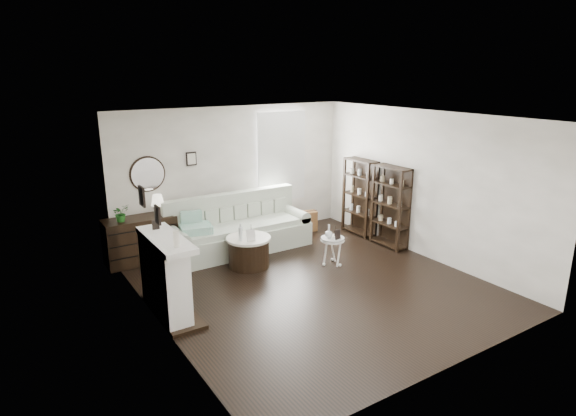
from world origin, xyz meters
TOP-DOWN VIEW (x-y plane):
  - room at (0.73, 2.70)m, footprint 5.50×5.50m
  - fireplace at (-2.32, 0.30)m, footprint 0.50×1.40m
  - shelf_unit_far at (2.33, 1.55)m, footprint 0.30×0.80m
  - shelf_unit_near at (2.33, 0.65)m, footprint 0.30×0.80m
  - sofa at (-0.29, 2.09)m, footprint 2.76×0.95m
  - quilt at (-1.19, 1.95)m, footprint 0.63×0.55m
  - suitcase at (1.37, 2.30)m, footprint 0.69×0.36m
  - dresser at (-2.05, 2.47)m, footprint 1.25×0.54m
  - table_lamp at (-1.68, 2.47)m, footprint 0.28×0.28m
  - potted_plant at (-2.36, 2.42)m, footprint 0.34×0.32m
  - drum_table at (-0.51, 1.22)m, footprint 0.78×0.78m
  - pedestal_table at (0.78, 0.47)m, footprint 0.43×0.43m
  - eiffel_drum at (-0.42, 1.27)m, footprint 0.11×0.11m
  - bottle_drum at (-0.71, 1.13)m, footprint 0.07×0.07m
  - card_frame_drum at (-0.56, 1.02)m, footprint 0.16×0.08m
  - eiffel_ped at (0.87, 0.50)m, footprint 0.12×0.12m
  - flask_ped at (0.71, 0.49)m, footprint 0.13×0.13m
  - card_frame_ped at (0.80, 0.36)m, footprint 0.13×0.07m

SIDE VIEW (x-z plane):
  - suitcase at x=1.37m, z-range 0.00..0.44m
  - drum_table at x=-0.51m, z-range 0.00..0.55m
  - sofa at x=-0.29m, z-range -0.18..0.89m
  - dresser at x=-2.05m, z-range 0.00..0.83m
  - pedestal_table at x=0.78m, z-range 0.21..0.73m
  - fireplace at x=-2.32m, z-range -0.38..1.46m
  - eiffel_ped at x=0.87m, z-range 0.51..0.68m
  - card_frame_ped at x=0.80m, z-range 0.51..0.68m
  - quilt at x=-1.19m, z-range 0.55..0.69m
  - eiffel_drum at x=-0.42m, z-range 0.54..0.73m
  - flask_ped at x=0.71m, z-range 0.51..0.76m
  - card_frame_drum at x=-0.56m, z-range 0.55..0.75m
  - bottle_drum at x=-0.71m, z-range 0.54..0.85m
  - shelf_unit_far at x=2.33m, z-range 0.00..1.60m
  - shelf_unit_near at x=2.33m, z-range 0.00..1.60m
  - potted_plant at x=-2.36m, z-range 0.83..1.14m
  - table_lamp at x=-1.68m, z-range 0.83..1.21m
  - room at x=0.73m, z-range -1.15..4.35m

